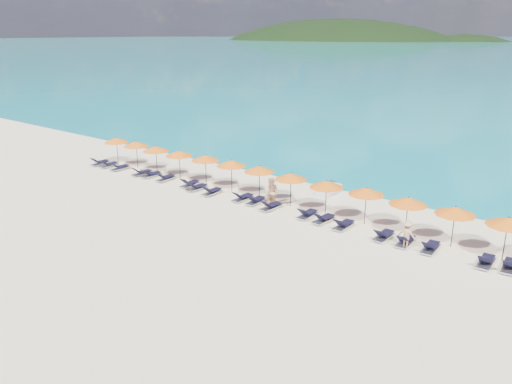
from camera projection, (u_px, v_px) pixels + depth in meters
The scene contains 40 objects.
ground at pixel (224, 224), 29.14m from camera, with size 1400.00×1400.00×0.00m, color beige.
headland_main at pixel (333, 72), 621.26m from camera, with size 374.00×242.00×126.50m.
headland_small at pixel (461, 75), 547.20m from camera, with size 162.00×126.00×85.50m.
jetski at pixel (329, 189), 34.47m from camera, with size 0.90×2.23×0.79m.
beachgoer_a at pixel (270, 192), 32.46m from camera, with size 0.56×0.37×1.53m, color tan.
beachgoer_b at pixel (272, 193), 31.71m from camera, with size 0.92×0.53×1.90m, color tan.
beachgoer_c at pixel (407, 234), 25.75m from camera, with size 0.97×0.45×1.50m, color tan.
umbrella_0 at pixel (116, 140), 41.89m from camera, with size 2.10×2.10×2.28m.
umbrella_1 at pixel (136, 144), 40.48m from camera, with size 2.10×2.10×2.28m.
umbrella_2 at pixel (156, 149), 38.82m from camera, with size 2.10×2.10×2.28m.
umbrella_3 at pixel (179, 153), 37.36m from camera, with size 2.10×2.10×2.28m.
umbrella_4 at pixel (205, 158), 36.00m from camera, with size 2.10×2.10×2.28m.
umbrella_5 at pixel (231, 163), 34.57m from camera, with size 2.10×2.10×2.28m.
umbrella_6 at pixel (259, 169), 33.12m from camera, with size 2.10×2.10×2.28m.
umbrella_7 at pixel (291, 176), 31.41m from camera, with size 2.10×2.10×2.28m.
umbrella_8 at pixel (327, 184), 29.84m from camera, with size 2.10×2.10×2.28m.
umbrella_9 at pixel (367, 191), 28.52m from camera, with size 2.10×2.10×2.28m.
umbrella_10 at pixel (408, 201), 26.86m from camera, with size 2.10×2.10×2.28m.
umbrella_11 at pixel (455, 211), 25.42m from camera, with size 2.10×2.10×2.28m.
umbrella_12 at pixel (508, 222), 23.96m from camera, with size 2.10×2.10×2.28m.
lounger_0 at pixel (100, 162), 41.83m from camera, with size 0.78×1.75×0.66m.
lounger_1 at pixel (109, 165), 41.18m from camera, with size 0.71×1.73×0.66m.
lounger_2 at pixel (120, 167), 40.33m from camera, with size 0.64×1.71×0.66m.
lounger_3 at pixel (142, 172), 38.87m from camera, with size 0.76×1.74×0.66m.
lounger_4 at pixel (151, 174), 38.38m from camera, with size 0.73×1.74×0.66m.
lounger_5 at pixel (165, 178), 37.49m from camera, with size 0.77×1.75×0.66m.
lounger_6 at pixel (190, 184), 36.05m from camera, with size 0.78×1.75×0.66m.
lounger_7 at pixel (197, 187), 35.23m from camera, with size 0.72×1.73×0.66m.
lounger_8 at pixel (212, 191), 34.27m from camera, with size 0.71×1.73×0.66m.
lounger_9 at pixel (243, 197), 33.06m from camera, with size 0.72×1.73×0.66m.
lounger_10 at pixel (256, 200), 32.48m from camera, with size 0.78×1.75×0.66m.
lounger_11 at pixel (271, 206), 31.40m from camera, with size 0.71×1.73×0.66m.
lounger_12 at pixel (307, 214), 30.06m from camera, with size 0.67×1.72×0.66m.
lounger_13 at pixel (324, 219), 29.30m from camera, with size 0.78×1.75×0.66m.
lounger_14 at pixel (343, 225), 28.39m from camera, with size 0.63×1.70×0.66m.
lounger_15 at pixel (384, 235), 26.92m from camera, with size 0.64×1.71×0.66m.
lounger_16 at pixel (405, 241), 26.20m from camera, with size 0.69×1.72×0.66m.
lounger_17 at pixel (430, 247), 25.45m from camera, with size 0.72×1.73×0.66m.
lounger_18 at pixel (486, 261), 23.89m from camera, with size 0.70×1.73×0.66m.
lounger_19 at pixel (510, 265), 23.45m from camera, with size 0.77×1.75×0.66m.
Camera 1 is at (18.22, -20.22, 10.74)m, focal length 35.00 mm.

